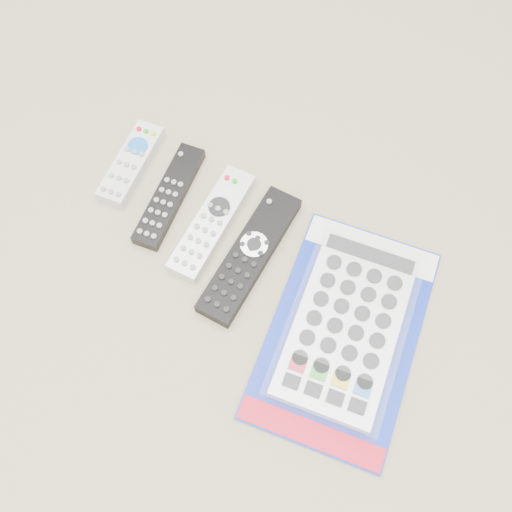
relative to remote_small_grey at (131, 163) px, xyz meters
The scene contains 5 objects.
remote_small_grey is the anchor object (origin of this frame).
remote_slim_black 0.09m from the remote_small_grey, 11.19° to the right, with size 0.08×0.20×0.02m.
remote_silver_dvd 0.18m from the remote_small_grey, ahead, with size 0.07×0.21×0.02m.
remote_large_black 0.27m from the remote_small_grey, ahead, with size 0.07×0.24×0.03m.
jumbo_remote_packaged 0.45m from the remote_small_grey, ahead, with size 0.27×0.38×0.05m.
Camera 1 is at (0.25, -0.31, 0.82)m, focal length 40.00 mm.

